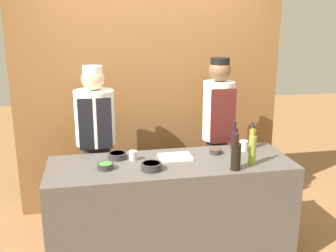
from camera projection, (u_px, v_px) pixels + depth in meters
The scene contains 15 objects.
cabinet_wall at pixel (150, 101), 4.34m from camera, with size 2.88×0.18×2.40m.
counter at pixel (171, 211), 3.45m from camera, with size 2.07×0.71×0.91m.
sauce_bowl_white at pixel (117, 155), 3.40m from camera, with size 0.16×0.16×0.05m.
sauce_bowl_green at pixel (105, 166), 3.17m from camera, with size 0.13×0.13×0.05m.
sauce_bowl_brown at pixel (215, 151), 3.53m from camera, with size 0.11×0.11×0.04m.
sauce_bowl_purple at pixel (151, 166), 3.15m from camera, with size 0.17×0.17×0.06m.
cutting_board at pixel (175, 157), 3.42m from camera, with size 0.29×0.20×0.02m.
bottle_oil at pixel (252, 149), 3.24m from camera, with size 0.06×0.06×0.34m.
bottle_wine at pixel (234, 138), 3.65m from camera, with size 0.07×0.07×0.27m.
bottle_vinegar at pixel (252, 138), 3.68m from camera, with size 0.06×0.06×0.24m.
bottle_soy at pixel (236, 156), 3.13m from camera, with size 0.08×0.08×0.30m.
cup_steel at pixel (133, 156), 3.37m from camera, with size 0.07×0.07×0.08m.
cup_cream at pixel (244, 146), 3.61m from camera, with size 0.08×0.08×0.10m.
chef_left at pixel (96, 145), 3.81m from camera, with size 0.38×0.38×1.66m.
chef_right at pixel (218, 133), 4.02m from camera, with size 0.32×0.32×1.71m.
Camera 1 is at (-0.63, -3.06, 2.08)m, focal length 42.00 mm.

